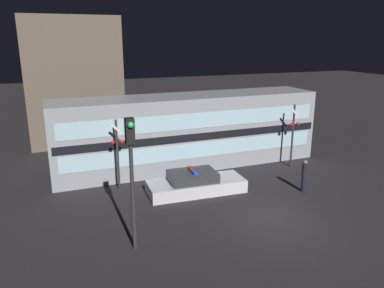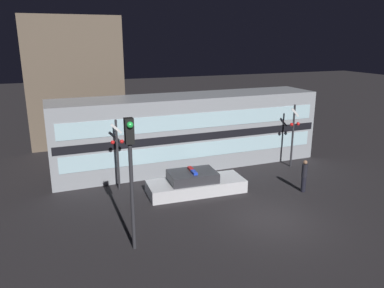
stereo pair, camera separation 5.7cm
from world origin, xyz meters
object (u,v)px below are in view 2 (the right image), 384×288
at_px(police_car, 195,184).
at_px(crossing_signal_near, 293,132).
at_px(pedestrian, 304,176).
at_px(train, 189,131).
at_px(traffic_light_corner, 131,162).

height_order(police_car, crossing_signal_near, crossing_signal_near).
height_order(police_car, pedestrian, pedestrian).
height_order(train, crossing_signal_near, train).
height_order(train, police_car, train).
bearing_deg(traffic_light_corner, pedestrian, 12.83).
relative_size(pedestrian, crossing_signal_near, 0.44).
bearing_deg(police_car, pedestrian, -17.41).
distance_m(train, pedestrian, 7.33).
distance_m(police_car, pedestrian, 5.52).
relative_size(police_car, crossing_signal_near, 1.31).
relative_size(train, crossing_signal_near, 4.20).
xyz_separation_m(police_car, pedestrian, (5.15, -1.95, 0.41)).
bearing_deg(traffic_light_corner, crossing_signal_near, 26.82).
xyz_separation_m(train, traffic_light_corner, (-5.33, -8.17, 1.22)).
xyz_separation_m(pedestrian, traffic_light_corner, (-9.24, -2.10, 2.52)).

